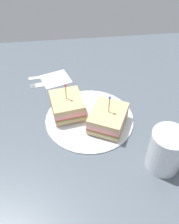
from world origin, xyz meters
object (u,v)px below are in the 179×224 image
napkin (56,79)px  sandwich_half_back (67,105)px  knife (45,77)px  fork (45,84)px  plate (90,118)px  sandwich_half_front (108,118)px  drink_glass (165,152)px

napkin → sandwich_half_back: bearing=-79.7°
knife → napkin: bearing=-23.8°
fork → sandwich_half_back: bearing=-65.3°
plate → sandwich_half_front: sandwich_half_front is taller
sandwich_half_front → drink_glass: 17.25cm
plate → knife: plate is taller
fork → sandwich_half_front: bearing=-50.4°
sandwich_half_front → sandwich_half_back: bearing=149.5°
plate → knife: (-12.70, 21.72, -0.23)cm
sandwich_half_front → fork: bearing=129.6°
plate → napkin: plate is taller
sandwich_half_back → drink_glass: 28.93cm
drink_glass → napkin: size_ratio=1.17×
napkin → knife: 3.94cm
drink_glass → plate: bearing=131.9°
napkin → drink_glass: bearing=-56.8°
drink_glass → napkin: drink_glass is taller
fork → knife: (0.04, 4.09, 0.00)cm
sandwich_half_front → napkin: bearing=120.3°
napkin → knife: (-3.60, 1.59, 0.10)cm
sandwich_half_back → drink_glass: bearing=-43.2°
fork → napkin: bearing=34.5°
plate → fork: plate is taller
plate → sandwich_half_back: (-5.96, 2.91, 2.90)cm
plate → drink_glass: size_ratio=2.32×
napkin → sandwich_half_front: bearing=-59.7°
napkin → plate: bearing=-65.7°
knife → sandwich_half_back: bearing=-70.3°
fork → plate: bearing=-54.1°
drink_glass → knife: size_ratio=0.85×
napkin → fork: bearing=-145.5°
plate → sandwich_half_front: bearing=-35.7°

